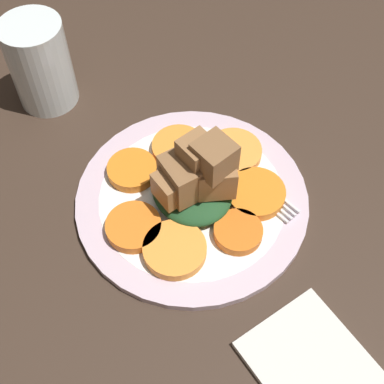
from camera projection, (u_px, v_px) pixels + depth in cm
name	position (u px, v px, depth cm)	size (l,w,h in cm)	color
table_slab	(192.00, 206.00, 64.73)	(120.00, 120.00, 2.00)	#38281E
plate	(192.00, 199.00, 63.48)	(27.55, 27.55, 1.05)	silver
carrot_slice_0	(132.00, 224.00, 60.15)	(6.32, 6.32, 1.25)	orange
carrot_slice_1	(175.00, 249.00, 58.33)	(7.04, 7.04, 1.25)	orange
carrot_slice_2	(238.00, 232.00, 59.58)	(5.51, 5.51, 1.25)	orange
carrot_slice_3	(256.00, 194.00, 62.51)	(6.92, 6.92, 1.25)	orange
carrot_slice_4	(234.00, 152.00, 66.02)	(6.90, 6.90, 1.25)	#F9963A
carrot_slice_5	(179.00, 148.00, 66.40)	(6.67, 6.67, 1.25)	orange
carrot_slice_6	(132.00, 170.00, 64.45)	(6.01, 6.01, 1.25)	orange
center_pile	(194.00, 178.00, 59.69)	(10.05, 9.46, 10.15)	#1E4723
fork	(242.00, 175.00, 64.54)	(17.42, 4.30, 0.40)	silver
water_glass	(40.00, 64.00, 68.69)	(7.93, 7.93, 12.08)	silver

